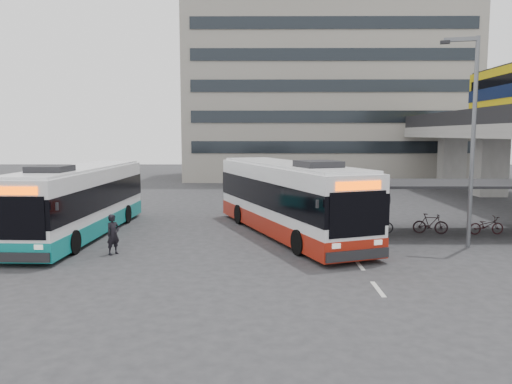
{
  "coord_description": "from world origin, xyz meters",
  "views": [
    {
      "loc": [
        -1.26,
        -21.29,
        4.86
      ],
      "look_at": [
        -1.41,
        3.44,
        2.0
      ],
      "focal_mm": 35.0,
      "sensor_mm": 36.0,
      "label": 1
    }
  ],
  "objects_px": {
    "bus_main": "(288,199)",
    "bus_teal": "(80,201)",
    "pedestrian": "(113,234)",
    "lamp_post": "(471,129)"
  },
  "relations": [
    {
      "from": "lamp_post",
      "to": "bus_teal",
      "type": "bearing_deg",
      "value": -172.96
    },
    {
      "from": "bus_main",
      "to": "bus_teal",
      "type": "bearing_deg",
      "value": 160.8
    },
    {
      "from": "pedestrian",
      "to": "lamp_post",
      "type": "height_order",
      "value": "lamp_post"
    },
    {
      "from": "bus_main",
      "to": "pedestrian",
      "type": "xyz_separation_m",
      "value": [
        -7.32,
        -4.1,
        -0.92
      ]
    },
    {
      "from": "bus_teal",
      "to": "pedestrian",
      "type": "bearing_deg",
      "value": -52.91
    },
    {
      "from": "bus_main",
      "to": "pedestrian",
      "type": "relative_size",
      "value": 7.79
    },
    {
      "from": "bus_main",
      "to": "bus_teal",
      "type": "relative_size",
      "value": 1.06
    },
    {
      "from": "bus_teal",
      "to": "lamp_post",
      "type": "relative_size",
      "value": 1.36
    },
    {
      "from": "bus_main",
      "to": "bus_teal",
      "type": "distance_m",
      "value": 10.01
    },
    {
      "from": "bus_main",
      "to": "bus_teal",
      "type": "height_order",
      "value": "bus_main"
    }
  ]
}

